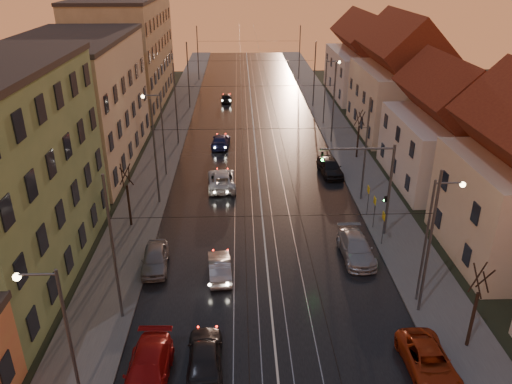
{
  "coord_description": "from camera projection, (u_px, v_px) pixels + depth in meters",
  "views": [
    {
      "loc": [
        -1.7,
        -14.23,
        18.69
      ],
      "look_at": [
        -0.52,
        20.65,
        2.48
      ],
      "focal_mm": 35.0,
      "sensor_mm": 36.0,
      "label": 1
    }
  ],
  "objects": [
    {
      "name": "road",
      "position": [
        255.0,
        140.0,
        57.07
      ],
      "size": [
        16.0,
        120.0,
        0.04
      ],
      "primitive_type": "cube",
      "color": "black",
      "rests_on": "ground"
    },
    {
      "name": "sidewalk_left",
      "position": [
        167.0,
        141.0,
        56.74
      ],
      "size": [
        4.0,
        120.0,
        0.15
      ],
      "primitive_type": "cube",
      "color": "#4C4C4C",
      "rests_on": "ground"
    },
    {
      "name": "sidewalk_right",
      "position": [
        342.0,
        139.0,
        57.35
      ],
      "size": [
        4.0,
        120.0,
        0.15
      ],
      "primitive_type": "cube",
      "color": "#4C4C4C",
      "rests_on": "ground"
    },
    {
      "name": "tram_rail_0",
      "position": [
        236.0,
        140.0,
        56.99
      ],
      "size": [
        0.06,
        120.0,
        0.03
      ],
      "primitive_type": "cube",
      "color": "gray",
      "rests_on": "road"
    },
    {
      "name": "tram_rail_1",
      "position": [
        248.0,
        140.0,
        57.03
      ],
      "size": [
        0.06,
        120.0,
        0.03
      ],
      "primitive_type": "cube",
      "color": "gray",
      "rests_on": "road"
    },
    {
      "name": "tram_rail_2",
      "position": [
        262.0,
        140.0,
        57.08
      ],
      "size": [
        0.06,
        120.0,
        0.03
      ],
      "primitive_type": "cube",
      "color": "gray",
      "rests_on": "road"
    },
    {
      "name": "tram_rail_3",
      "position": [
        274.0,
        140.0,
        57.12
      ],
      "size": [
        0.06,
        120.0,
        0.03
      ],
      "primitive_type": "cube",
      "color": "gray",
      "rests_on": "road"
    },
    {
      "name": "apartment_left_2",
      "position": [
        77.0,
        104.0,
        48.58
      ],
      "size": [
        10.0,
        20.0,
        12.0
      ],
      "primitive_type": "cube",
      "color": "#C3B896",
      "rests_on": "ground"
    },
    {
      "name": "apartment_left_3",
      "position": [
        126.0,
        53.0,
        69.91
      ],
      "size": [
        10.0,
        24.0,
        14.0
      ],
      "primitive_type": "cube",
      "color": "#8F805C",
      "rests_on": "ground"
    },
    {
      "name": "house_right_2",
      "position": [
        448.0,
        133.0,
        44.77
      ],
      "size": [
        9.18,
        12.24,
        9.2
      ],
      "color": "silver",
      "rests_on": "ground"
    },
    {
      "name": "house_right_3",
      "position": [
        400.0,
        83.0,
        57.87
      ],
      "size": [
        9.18,
        14.28,
        11.5
      ],
      "color": "beige",
      "rests_on": "ground"
    },
    {
      "name": "house_right_4",
      "position": [
        364.0,
        61.0,
        74.51
      ],
      "size": [
        9.18,
        16.32,
        10.0
      ],
      "color": "silver",
      "rests_on": "ground"
    },
    {
      "name": "catenary_pole_l_1",
      "position": [
        113.0,
        251.0,
        26.82
      ],
      "size": [
        0.16,
        0.16,
        9.0
      ],
      "primitive_type": "cylinder",
      "color": "#595B60",
      "rests_on": "ground"
    },
    {
      "name": "catenary_pole_r_1",
      "position": [
        429.0,
        246.0,
        27.34
      ],
      "size": [
        0.16,
        0.16,
        9.0
      ],
      "primitive_type": "cylinder",
      "color": "#595B60",
      "rests_on": "ground"
    },
    {
      "name": "catenary_pole_l_2",
      "position": [
        155.0,
        154.0,
        40.42
      ],
      "size": [
        0.16,
        0.16,
        9.0
      ],
      "primitive_type": "cylinder",
      "color": "#595B60",
      "rests_on": "ground"
    },
    {
      "name": "catenary_pole_r_2",
      "position": [
        365.0,
        151.0,
        40.94
      ],
      "size": [
        0.16,
        0.16,
        9.0
      ],
      "primitive_type": "cylinder",
      "color": "#595B60",
      "rests_on": "ground"
    },
    {
      "name": "catenary_pole_l_3",
      "position": [
        176.0,
        105.0,
        54.01
      ],
      "size": [
        0.16,
        0.16,
        9.0
      ],
      "primitive_type": "cylinder",
      "color": "#595B60",
      "rests_on": "ground"
    },
    {
      "name": "catenary_pole_r_3",
      "position": [
        334.0,
        104.0,
        54.54
      ],
      "size": [
        0.16,
        0.16,
        9.0
      ],
      "primitive_type": "cylinder",
      "color": "#595B60",
      "rests_on": "ground"
    },
    {
      "name": "catenary_pole_l_4",
      "position": [
        188.0,
        76.0,
        67.61
      ],
      "size": [
        0.16,
        0.16,
        9.0
      ],
      "primitive_type": "cylinder",
      "color": "#595B60",
      "rests_on": "ground"
    },
    {
      "name": "catenary_pole_r_4",
      "position": [
        314.0,
        75.0,
        68.14
      ],
      "size": [
        0.16,
        0.16,
        9.0
      ],
      "primitive_type": "cylinder",
      "color": "#595B60",
      "rests_on": "ground"
    },
    {
      "name": "catenary_pole_l_5",
      "position": [
        198.0,
        54.0,
        83.93
      ],
      "size": [
        0.16,
        0.16,
        9.0
      ],
      "primitive_type": "cylinder",
      "color": "#595B60",
      "rests_on": "ground"
    },
    {
      "name": "catenary_pole_r_5",
      "position": [
        300.0,
        53.0,
        84.45
      ],
      "size": [
        0.16,
        0.16,
        9.0
      ],
      "primitive_type": "cylinder",
      "color": "#595B60",
      "rests_on": "ground"
    },
    {
      "name": "street_lamp_0",
      "position": [
        61.0,
        334.0,
        20.29
      ],
      "size": [
        1.75,
        0.32,
        8.0
      ],
      "color": "#595B60",
      "rests_on": "ground"
    },
    {
      "name": "street_lamp_1",
      "position": [
        433.0,
        230.0,
        28.1
      ],
      "size": [
        1.75,
        0.32,
        8.0
      ],
      "color": "#595B60",
      "rests_on": "ground"
    },
    {
      "name": "street_lamp_2",
      "position": [
        159.0,
        127.0,
        45.68
      ],
      "size": [
        1.75,
        0.32,
        8.0
      ],
      "color": "#595B60",
      "rests_on": "ground"
    },
    {
      "name": "street_lamp_3",
      "position": [
        328.0,
        86.0,
        60.74
      ],
      "size": [
        1.75,
        0.32,
        8.0
      ],
      "color": "#595B60",
      "rests_on": "ground"
    },
    {
      "name": "traffic_light_mast",
      "position": [
        377.0,
        179.0,
        35.44
      ],
      "size": [
        5.3,
        0.32,
        7.2
      ],
      "color": "#595B60",
      "rests_on": "ground"
    },
    {
      "name": "bare_tree_0",
      "position": [
        128.0,
        197.0,
        37.59
      ],
      "size": [
        1.09,
        1.09,
        5.11
      ],
      "color": "black",
      "rests_on": "ground"
    },
    {
      "name": "bare_tree_1",
      "position": [
        475.0,
        309.0,
        25.52
      ],
      "size": [
        1.09,
        1.09,
        5.11
      ],
      "color": "black",
      "rests_on": "ground"
    },
    {
      "name": "bare_tree_2",
      "position": [
        358.0,
        135.0,
        50.91
      ],
      "size": [
        1.09,
        1.09,
        5.11
      ],
      "color": "black",
      "rests_on": "ground"
    },
    {
      "name": "driving_car_0",
      "position": [
        205.0,
        355.0,
        24.96
      ],
      "size": [
        1.92,
        4.46,
        1.5
      ],
      "primitive_type": "imported",
      "rotation": [
        0.0,
        0.0,
        3.18
      ],
      "color": "black",
      "rests_on": "ground"
    },
    {
      "name": "driving_car_1",
      "position": [
        220.0,
        267.0,
        32.31
      ],
      "size": [
        1.74,
        4.11,
        1.32
      ],
      "primitive_type": "imported",
      "rotation": [
        0.0,
        0.0,
        3.23
      ],
      "color": "gray",
      "rests_on": "ground"
    },
    {
      "name": "driving_car_2",
      "position": [
        222.0,
        180.0,
        45.06
      ],
      "size": [
        2.71,
        5.38,
        1.46
      ],
      "primitive_type": "imported",
      "rotation": [
        0.0,
        0.0,
        3.2
      ],
      "color": "silver",
      "rests_on": "ground"
    },
    {
      "name": "driving_car_3",
      "position": [
        221.0,
        141.0,
        54.95
      ],
      "size": [
        2.12,
        4.67,
        1.33
      ],
      "primitive_type": "imported",
      "rotation": [
        0.0,
        0.0,
        3.08
      ],
      "color": "#1A1F4F",
      "rests_on": "ground"
    },
    {
      "name": "driving_car_4",
      "position": [
        226.0,
        98.0,
        72.39
      ],
      "size": [
        1.48,
        3.62,
        1.23
      ],
      "primitive_type": "imported",
      "rotation": [
        0.0,
        0.0,
        3.13
      ],
      "color": "black",
      "rests_on": "ground"
    },
    {
      "name": "parked_left_2",
      "position": [
        147.0,
        372.0,
        23.95
      ],
      "size": [
        2.23,
        5.17,
        1.48
      ],
      "primitive_type": "imported",
      "rotation": [
        0.0,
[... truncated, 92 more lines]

